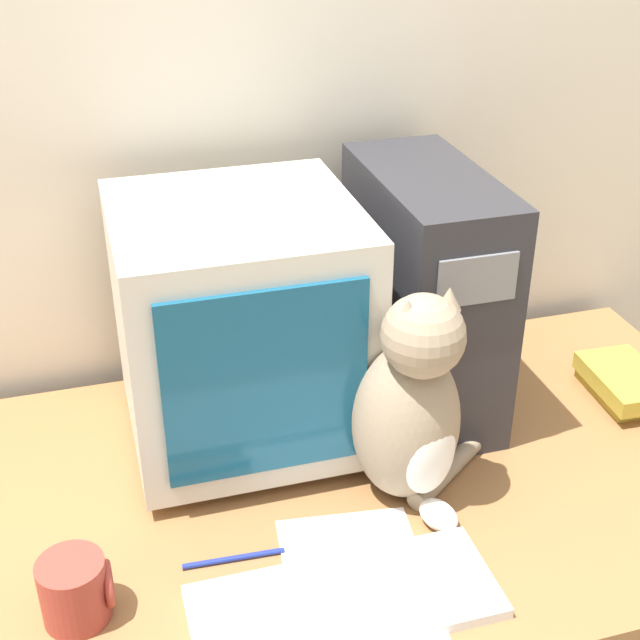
% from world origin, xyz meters
% --- Properties ---
extents(wall_back, '(7.00, 0.05, 2.50)m').
position_xyz_m(wall_back, '(0.00, 0.90, 1.25)').
color(wall_back, beige).
rests_on(wall_back, ground_plane).
extents(desk, '(1.70, 0.84, 0.71)m').
position_xyz_m(desk, '(0.00, 0.42, 0.36)').
color(desk, olive).
rests_on(desk, ground_plane).
extents(crt_monitor, '(0.40, 0.41, 0.44)m').
position_xyz_m(crt_monitor, '(-0.06, 0.60, 0.94)').
color(crt_monitor, beige).
rests_on(crt_monitor, desk).
extents(computer_tower, '(0.19, 0.41, 0.46)m').
position_xyz_m(computer_tower, '(0.29, 0.62, 0.94)').
color(computer_tower, '#28282D').
rests_on(computer_tower, desk).
extents(keyboard, '(0.44, 0.18, 0.02)m').
position_xyz_m(keyboard, '(-0.01, 0.15, 0.73)').
color(keyboard, silver).
rests_on(keyboard, desk).
extents(cat, '(0.28, 0.25, 0.38)m').
position_xyz_m(cat, '(0.17, 0.36, 0.88)').
color(cat, gray).
rests_on(cat, desk).
extents(book_stack, '(0.14, 0.19, 0.06)m').
position_xyz_m(book_stack, '(0.67, 0.51, 0.75)').
color(book_stack, gold).
rests_on(book_stack, desk).
extents(pen, '(0.16, 0.02, 0.01)m').
position_xyz_m(pen, '(-0.14, 0.29, 0.72)').
color(pen, navy).
rests_on(pen, desk).
extents(paper_sheet, '(0.24, 0.32, 0.00)m').
position_xyz_m(paper_sheet, '(0.02, 0.19, 0.72)').
color(paper_sheet, white).
rests_on(paper_sheet, desk).
extents(mug, '(0.10, 0.09, 0.10)m').
position_xyz_m(mug, '(-0.37, 0.24, 0.76)').
color(mug, '#9E382D').
rests_on(mug, desk).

